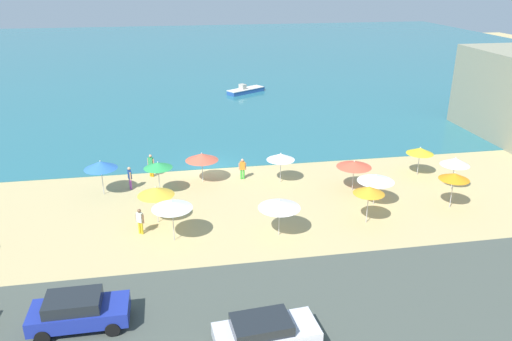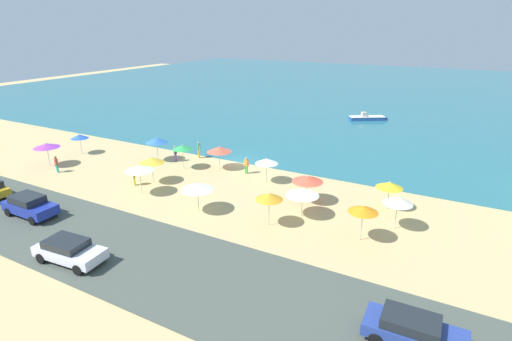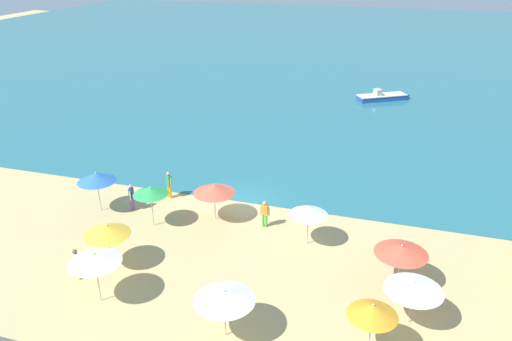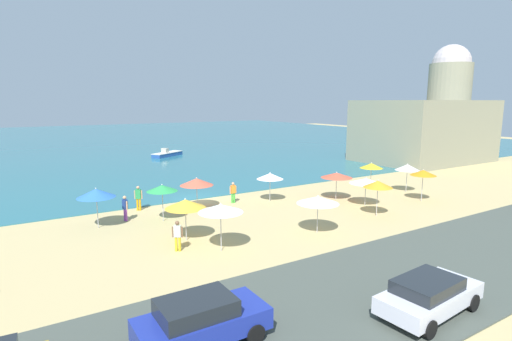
{
  "view_description": "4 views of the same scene",
  "coord_description": "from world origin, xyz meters",
  "px_view_note": "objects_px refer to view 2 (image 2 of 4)",
  "views": [
    {
      "loc": [
        -2.76,
        -36.53,
        14.56
      ],
      "look_at": [
        3.02,
        -3.84,
        1.19
      ],
      "focal_mm": 35.0,
      "sensor_mm": 36.0,
      "label": 1
    },
    {
      "loc": [
        19.89,
        -33.11,
        13.33
      ],
      "look_at": [
        3.73,
        -3.26,
        0.83
      ],
      "focal_mm": 28.0,
      "sensor_mm": 36.0,
      "label": 2
    },
    {
      "loc": [
        8.87,
        -25.97,
        14.57
      ],
      "look_at": [
        0.25,
        2.46,
        1.11
      ],
      "focal_mm": 35.0,
      "sensor_mm": 36.0,
      "label": 3
    },
    {
      "loc": [
        -11.87,
        -28.45,
        7.65
      ],
      "look_at": [
        4.93,
        -1.39,
        2.11
      ],
      "focal_mm": 28.0,
      "sensor_mm": 36.0,
      "label": 4
    }
  ],
  "objects_px": {
    "parked_car_0": "(30,205)",
    "skiff_nearshore": "(367,118)",
    "beach_umbrella_13": "(390,185)",
    "bather_0": "(199,149)",
    "beach_umbrella_1": "(80,136)",
    "beach_umbrella_2": "(307,179)",
    "beach_umbrella_6": "(152,160)",
    "beach_umbrella_12": "(269,196)",
    "beach_umbrella_3": "(197,187)",
    "beach_umbrella_5": "(157,140)",
    "parked_car_3": "(413,330)",
    "beach_umbrella_0": "(219,149)",
    "beach_umbrella_9": "(363,209)",
    "bather_1": "(56,163)",
    "parked_car_1": "(69,250)",
    "beach_umbrella_7": "(267,161)",
    "beach_umbrella_8": "(139,168)",
    "beach_umbrella_10": "(398,200)",
    "beach_umbrella_4": "(46,145)",
    "beach_umbrella_14": "(302,193)",
    "beach_umbrella_11": "(183,147)",
    "bather_4": "(246,164)",
    "bather_2": "(134,175)"
  },
  "relations": [
    {
      "from": "beach_umbrella_13",
      "to": "beach_umbrella_14",
      "type": "bearing_deg",
      "value": -141.02
    },
    {
      "from": "beach_umbrella_4",
      "to": "parked_car_0",
      "type": "bearing_deg",
      "value": -41.61
    },
    {
      "from": "bather_4",
      "to": "beach_umbrella_5",
      "type": "bearing_deg",
      "value": -174.05
    },
    {
      "from": "beach_umbrella_8",
      "to": "beach_umbrella_12",
      "type": "xyz_separation_m",
      "value": [
        11.78,
        0.13,
        -0.06
      ]
    },
    {
      "from": "beach_umbrella_5",
      "to": "beach_umbrella_8",
      "type": "distance_m",
      "value": 8.69
    },
    {
      "from": "beach_umbrella_4",
      "to": "beach_umbrella_7",
      "type": "bearing_deg",
      "value": 16.86
    },
    {
      "from": "beach_umbrella_1",
      "to": "beach_umbrella_13",
      "type": "distance_m",
      "value": 32.21
    },
    {
      "from": "beach_umbrella_1",
      "to": "beach_umbrella_2",
      "type": "distance_m",
      "value": 26.29
    },
    {
      "from": "beach_umbrella_6",
      "to": "beach_umbrella_4",
      "type": "bearing_deg",
      "value": -172.9
    },
    {
      "from": "beach_umbrella_11",
      "to": "beach_umbrella_9",
      "type": "bearing_deg",
      "value": -16.26
    },
    {
      "from": "beach_umbrella_7",
      "to": "beach_umbrella_8",
      "type": "bearing_deg",
      "value": -137.35
    },
    {
      "from": "beach_umbrella_13",
      "to": "bather_0",
      "type": "bearing_deg",
      "value": 170.9
    },
    {
      "from": "beach_umbrella_0",
      "to": "bather_0",
      "type": "xyz_separation_m",
      "value": [
        -3.73,
        1.7,
        -0.97
      ]
    },
    {
      "from": "beach_umbrella_9",
      "to": "beach_umbrella_13",
      "type": "distance_m",
      "value": 5.7
    },
    {
      "from": "beach_umbrella_8",
      "to": "bather_1",
      "type": "relative_size",
      "value": 1.58
    },
    {
      "from": "bather_1",
      "to": "parked_car_1",
      "type": "relative_size",
      "value": 0.37
    },
    {
      "from": "beach_umbrella_0",
      "to": "beach_umbrella_13",
      "type": "distance_m",
      "value": 16.33
    },
    {
      "from": "beach_umbrella_0",
      "to": "beach_umbrella_9",
      "type": "xyz_separation_m",
      "value": [
        15.7,
        -7.17,
        0.27
      ]
    },
    {
      "from": "beach_umbrella_9",
      "to": "beach_umbrella_14",
      "type": "relative_size",
      "value": 1.03
    },
    {
      "from": "beach_umbrella_8",
      "to": "beach_umbrella_10",
      "type": "bearing_deg",
      "value": 11.14
    },
    {
      "from": "beach_umbrella_7",
      "to": "beach_umbrella_13",
      "type": "height_order",
      "value": "beach_umbrella_7"
    },
    {
      "from": "beach_umbrella_9",
      "to": "beach_umbrella_6",
      "type": "bearing_deg",
      "value": 176.1
    },
    {
      "from": "beach_umbrella_0",
      "to": "beach_umbrella_1",
      "type": "distance_m",
      "value": 16.22
    },
    {
      "from": "beach_umbrella_5",
      "to": "bather_4",
      "type": "bearing_deg",
      "value": 5.95
    },
    {
      "from": "bather_2",
      "to": "skiff_nearshore",
      "type": "xyz_separation_m",
      "value": [
        11.78,
        34.88,
        -0.53
      ]
    },
    {
      "from": "beach_umbrella_14",
      "to": "beach_umbrella_5",
      "type": "bearing_deg",
      "value": 165.12
    },
    {
      "from": "beach_umbrella_14",
      "to": "parked_car_0",
      "type": "xyz_separation_m",
      "value": [
        -17.5,
        -9.51,
        -0.99
      ]
    },
    {
      "from": "beach_umbrella_1",
      "to": "beach_umbrella_6",
      "type": "bearing_deg",
      "value": -12.1
    },
    {
      "from": "bather_1",
      "to": "bather_4",
      "type": "bearing_deg",
      "value": 27.45
    },
    {
      "from": "beach_umbrella_7",
      "to": "bather_1",
      "type": "height_order",
      "value": "beach_umbrella_7"
    },
    {
      "from": "beach_umbrella_11",
      "to": "bather_2",
      "type": "xyz_separation_m",
      "value": [
        -1.1,
        -5.51,
        -1.27
      ]
    },
    {
      "from": "beach_umbrella_0",
      "to": "beach_umbrella_10",
      "type": "xyz_separation_m",
      "value": [
        17.37,
        -4.45,
        0.16
      ]
    },
    {
      "from": "bather_0",
      "to": "beach_umbrella_10",
      "type": "bearing_deg",
      "value": -16.26
    },
    {
      "from": "beach_umbrella_12",
      "to": "beach_umbrella_13",
      "type": "distance_m",
      "value": 9.52
    },
    {
      "from": "beach_umbrella_6",
      "to": "beach_umbrella_12",
      "type": "bearing_deg",
      "value": -10.31
    },
    {
      "from": "beach_umbrella_8",
      "to": "parked_car_0",
      "type": "xyz_separation_m",
      "value": [
        -4.24,
        -6.96,
        -1.4
      ]
    },
    {
      "from": "beach_umbrella_8",
      "to": "beach_umbrella_10",
      "type": "xyz_separation_m",
      "value": [
        19.66,
        3.87,
        -0.14
      ]
    },
    {
      "from": "beach_umbrella_10",
      "to": "bather_4",
      "type": "relative_size",
      "value": 1.52
    },
    {
      "from": "beach_umbrella_1",
      "to": "bather_1",
      "type": "bearing_deg",
      "value": -60.69
    },
    {
      "from": "beach_umbrella_10",
      "to": "bather_4",
      "type": "xyz_separation_m",
      "value": [
        -14.39,
        4.48,
        -1.23
      ]
    },
    {
      "from": "beach_umbrella_10",
      "to": "skiff_nearshore",
      "type": "distance_m",
      "value": 33.64
    },
    {
      "from": "beach_umbrella_9",
      "to": "parked_car_3",
      "type": "distance_m",
      "value": 9.22
    },
    {
      "from": "beach_umbrella_5",
      "to": "parked_car_3",
      "type": "height_order",
      "value": "beach_umbrella_5"
    },
    {
      "from": "beach_umbrella_14",
      "to": "skiff_nearshore",
      "type": "distance_m",
      "value": 33.67
    },
    {
      "from": "parked_car_0",
      "to": "beach_umbrella_3",
      "type": "bearing_deg",
      "value": 32.32
    },
    {
      "from": "beach_umbrella_4",
      "to": "beach_umbrella_2",
      "type": "bearing_deg",
      "value": 9.02
    },
    {
      "from": "beach_umbrella_10",
      "to": "beach_umbrella_12",
      "type": "xyz_separation_m",
      "value": [
        -7.88,
        -3.74,
        0.08
      ]
    },
    {
      "from": "beach_umbrella_2",
      "to": "parked_car_1",
      "type": "relative_size",
      "value": 0.56
    },
    {
      "from": "beach_umbrella_1",
      "to": "beach_umbrella_10",
      "type": "xyz_separation_m",
      "value": [
        33.28,
        -1.29,
        0.2
      ]
    },
    {
      "from": "parked_car_0",
      "to": "skiff_nearshore",
      "type": "relative_size",
      "value": 0.8
    }
  ]
}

